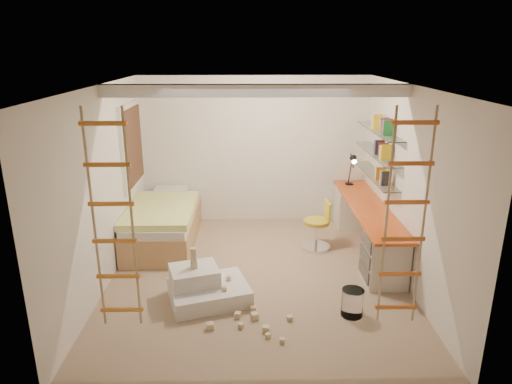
{
  "coord_description": "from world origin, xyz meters",
  "views": [
    {
      "loc": [
        -0.1,
        -5.67,
        3.06
      ],
      "look_at": [
        0.0,
        0.3,
        1.15
      ],
      "focal_mm": 32.0,
      "sensor_mm": 36.0,
      "label": 1
    }
  ],
  "objects_px": {
    "bed": "(164,223)",
    "desk": "(366,226)",
    "play_platform": "(205,288)",
    "swivel_chair": "(318,231)"
  },
  "relations": [
    {
      "from": "bed",
      "to": "desk",
      "type": "bearing_deg",
      "value": -6.49
    },
    {
      "from": "desk",
      "to": "play_platform",
      "type": "bearing_deg",
      "value": -149.0
    },
    {
      "from": "swivel_chair",
      "to": "play_platform",
      "type": "xyz_separation_m",
      "value": [
        -1.64,
        -1.51,
        -0.12
      ]
    },
    {
      "from": "bed",
      "to": "swivel_chair",
      "type": "height_order",
      "value": "swivel_chair"
    },
    {
      "from": "desk",
      "to": "play_platform",
      "type": "height_order",
      "value": "desk"
    },
    {
      "from": "bed",
      "to": "swivel_chair",
      "type": "relative_size",
      "value": 2.57
    },
    {
      "from": "bed",
      "to": "play_platform",
      "type": "relative_size",
      "value": 1.77
    },
    {
      "from": "desk",
      "to": "bed",
      "type": "xyz_separation_m",
      "value": [
        -3.2,
        0.36,
        -0.07
      ]
    },
    {
      "from": "desk",
      "to": "bed",
      "type": "height_order",
      "value": "desk"
    },
    {
      "from": "desk",
      "to": "bed",
      "type": "distance_m",
      "value": 3.22
    }
  ]
}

